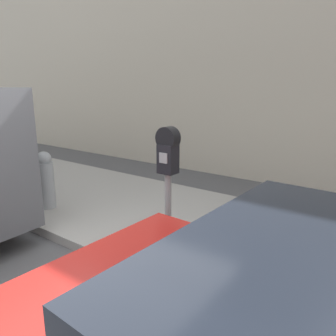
# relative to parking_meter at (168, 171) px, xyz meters

# --- Properties ---
(ground_plane) EXTENTS (60.00, 60.00, 0.00)m
(ground_plane) POSITION_rel_parking_meter_xyz_m (-0.51, -1.03, -1.19)
(ground_plane) COLOR #515154
(sidewalk) EXTENTS (24.00, 2.80, 0.12)m
(sidewalk) POSITION_rel_parking_meter_xyz_m (-0.51, 1.17, -1.13)
(sidewalk) COLOR #9E9B96
(sidewalk) RESTS_ON ground_plane
(building_facade) EXTENTS (24.00, 0.30, 6.34)m
(building_facade) POSITION_rel_parking_meter_xyz_m (-0.51, 4.26, 1.98)
(building_facade) COLOR beige
(building_facade) RESTS_ON ground_plane
(parking_meter) EXTENTS (0.22, 0.15, 1.50)m
(parking_meter) POSITION_rel_parking_meter_xyz_m (0.00, 0.00, 0.00)
(parking_meter) COLOR gray
(parking_meter) RESTS_ON sidewalk
(fire_hydrant) EXTENTS (0.25, 0.25, 0.90)m
(fire_hydrant) POSITION_rel_parking_meter_xyz_m (-2.61, 0.31, -0.61)
(fire_hydrant) COLOR #999EA3
(fire_hydrant) RESTS_ON sidewalk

